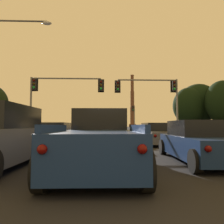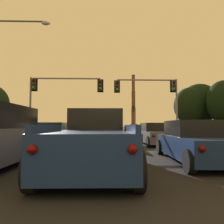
% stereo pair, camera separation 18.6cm
% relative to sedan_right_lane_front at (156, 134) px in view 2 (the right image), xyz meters
% --- Properties ---
extents(sedan_right_lane_front, '(2.04, 4.73, 1.43)m').
position_rel_sedan_right_lane_front_xyz_m(sedan_right_lane_front, '(0.00, 0.00, 0.00)').
color(sedan_right_lane_front, '#4C4F54').
rests_on(sedan_right_lane_front, ground_plane).
extents(pickup_truck_center_lane_front, '(2.33, 5.56, 1.82)m').
position_rel_sedan_right_lane_front_xyz_m(pickup_truck_center_lane_front, '(-3.48, 0.38, 0.14)').
color(pickup_truck_center_lane_front, '#4C4F54').
rests_on(pickup_truck_center_lane_front, ground_plane).
extents(sedan_right_lane_second, '(2.19, 4.78, 1.43)m').
position_rel_sedan_right_lane_front_xyz_m(sedan_right_lane_second, '(-0.18, -6.83, 0.00)').
color(sedan_right_lane_second, navy).
rests_on(sedan_right_lane_second, ground_plane).
extents(sedan_left_lane_front, '(2.20, 4.78, 1.43)m').
position_rel_sedan_right_lane_front_xyz_m(sedan_left_lane_front, '(-6.53, -1.20, 0.00)').
color(sedan_left_lane_front, '#4C4F54').
rests_on(sedan_left_lane_front, ground_plane).
extents(pickup_truck_center_lane_second, '(2.23, 5.52, 1.82)m').
position_rel_sedan_right_lane_front_xyz_m(pickup_truck_center_lane_second, '(-3.68, -7.72, 0.14)').
color(pickup_truck_center_lane_second, navy).
rests_on(pickup_truck_center_lane_second, ground_plane).
extents(traffic_light_far_right, '(0.78, 0.50, 5.81)m').
position_rel_sedan_right_lane_front_xyz_m(traffic_light_far_right, '(3.27, 34.69, 3.15)').
color(traffic_light_far_right, slate).
rests_on(traffic_light_far_right, ground_plane).
extents(traffic_light_overhead_right, '(6.35, 0.50, 5.84)m').
position_rel_sedan_right_lane_front_xyz_m(traffic_light_overhead_right, '(1.60, 6.76, 3.84)').
color(traffic_light_overhead_right, slate).
rests_on(traffic_light_overhead_right, ground_plane).
extents(traffic_light_overhead_left, '(6.97, 0.50, 5.76)m').
position_rel_sedan_right_lane_front_xyz_m(traffic_light_overhead_left, '(-7.96, 5.95, 3.79)').
color(traffic_light_overhead_left, slate).
rests_on(traffic_light_overhead_left, ground_plane).
extents(street_lamp, '(3.85, 0.36, 8.80)m').
position_rel_sedan_right_lane_front_xyz_m(street_lamp, '(-10.40, 0.87, 4.78)').
color(street_lamp, '#56565B').
rests_on(street_lamp, ground_plane).
extents(smokestack, '(5.40, 5.40, 40.60)m').
position_rel_sedan_right_lane_front_xyz_m(smokestack, '(18.39, 152.27, 15.28)').
color(smokestack, '#523427').
rests_on(smokestack, ground_plane).
extents(treeline_far_right, '(13.47, 12.12, 15.39)m').
position_rel_sedan_right_lane_front_xyz_m(treeline_far_right, '(28.51, 57.97, 8.07)').
color(treeline_far_right, black).
rests_on(treeline_far_right, ground_plane).
extents(treeline_right_mid, '(10.69, 9.62, 15.09)m').
position_rel_sedan_right_lane_front_xyz_m(treeline_right_mid, '(32.76, 50.46, 7.79)').
color(treeline_right_mid, black).
rests_on(treeline_right_mid, ground_plane).
extents(treeline_center_right, '(10.40, 9.36, 13.75)m').
position_rel_sedan_right_lane_front_xyz_m(treeline_center_right, '(24.32, 55.72, 7.01)').
color(treeline_center_right, black).
rests_on(treeline_center_right, ground_plane).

